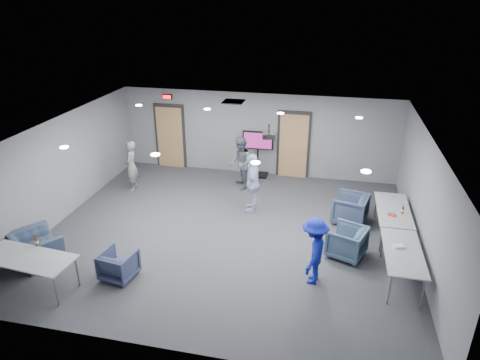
% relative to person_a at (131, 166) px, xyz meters
% --- Properties ---
extents(floor, '(9.00, 9.00, 0.00)m').
position_rel_person_a_xyz_m(floor, '(3.48, -1.88, -0.78)').
color(floor, '#313338').
rests_on(floor, ground).
extents(ceiling, '(9.00, 9.00, 0.00)m').
position_rel_person_a_xyz_m(ceiling, '(3.48, -1.88, 1.92)').
color(ceiling, silver).
rests_on(ceiling, wall_back).
extents(wall_back, '(9.00, 0.02, 2.70)m').
position_rel_person_a_xyz_m(wall_back, '(3.48, 2.12, 0.57)').
color(wall_back, slate).
rests_on(wall_back, floor).
extents(wall_front, '(9.00, 0.02, 2.70)m').
position_rel_person_a_xyz_m(wall_front, '(3.48, -5.88, 0.57)').
color(wall_front, slate).
rests_on(wall_front, floor).
extents(wall_left, '(0.02, 8.00, 2.70)m').
position_rel_person_a_xyz_m(wall_left, '(-1.02, -1.88, 0.57)').
color(wall_left, slate).
rests_on(wall_left, floor).
extents(wall_right, '(0.02, 8.00, 2.70)m').
position_rel_person_a_xyz_m(wall_right, '(7.98, -1.88, 0.57)').
color(wall_right, slate).
rests_on(wall_right, floor).
extents(door_left, '(1.06, 0.17, 2.24)m').
position_rel_person_a_xyz_m(door_left, '(0.48, 2.07, 0.29)').
color(door_left, black).
rests_on(door_left, wall_back).
extents(door_right, '(1.06, 0.17, 2.24)m').
position_rel_person_a_xyz_m(door_right, '(4.68, 2.07, 0.29)').
color(door_right, black).
rests_on(door_right, wall_back).
extents(exit_sign, '(0.32, 0.08, 0.16)m').
position_rel_person_a_xyz_m(exit_sign, '(0.48, 2.05, 1.67)').
color(exit_sign, black).
rests_on(exit_sign, wall_back).
extents(hvac_diffuser, '(0.60, 0.60, 0.03)m').
position_rel_person_a_xyz_m(hvac_diffuser, '(2.98, 0.92, 1.91)').
color(hvac_diffuser, black).
rests_on(hvac_diffuser, ceiling).
extents(downlights, '(6.18, 3.78, 0.02)m').
position_rel_person_a_xyz_m(downlights, '(3.48, -1.88, 1.91)').
color(downlights, white).
rests_on(downlights, ceiling).
extents(person_a, '(0.49, 0.64, 1.55)m').
position_rel_person_a_xyz_m(person_a, '(0.00, 0.00, 0.00)').
color(person_a, gray).
rests_on(person_a, floor).
extents(person_b, '(0.87, 0.97, 1.64)m').
position_rel_person_a_xyz_m(person_b, '(3.20, 0.81, 0.04)').
color(person_b, slate).
rests_on(person_b, floor).
extents(person_c, '(0.52, 1.02, 1.68)m').
position_rel_person_a_xyz_m(person_c, '(3.85, -0.56, 0.06)').
color(person_c, '#B4BFE8').
rests_on(person_c, floor).
extents(person_d, '(0.68, 1.02, 1.48)m').
position_rel_person_a_xyz_m(person_d, '(5.68, -3.43, -0.04)').
color(person_d, '#172399').
rests_on(person_d, floor).
extents(chair_right_a, '(1.03, 1.02, 0.78)m').
position_rel_person_a_xyz_m(chair_right_a, '(6.48, -0.67, -0.39)').
color(chair_right_a, '#36425D').
rests_on(chair_right_a, floor).
extents(chair_right_b, '(1.03, 1.02, 0.73)m').
position_rel_person_a_xyz_m(chair_right_b, '(6.38, -2.31, -0.41)').
color(chair_right_b, '#3D536A').
rests_on(chair_right_b, floor).
extents(chair_front_a, '(0.77, 0.78, 0.63)m').
position_rel_person_a_xyz_m(chair_front_a, '(1.66, -4.19, -0.46)').
color(chair_front_a, '#353D5C').
rests_on(chair_front_a, floor).
extents(chair_front_b, '(1.40, 1.36, 0.69)m').
position_rel_person_a_xyz_m(chair_front_b, '(-0.42, -4.04, -0.43)').
color(chair_front_b, '#394862').
rests_on(chair_front_b, floor).
extents(table_right_a, '(0.78, 1.88, 0.73)m').
position_rel_person_a_xyz_m(table_right_a, '(7.48, -1.13, -0.09)').
color(table_right_a, '#A2A5A7').
rests_on(table_right_a, floor).
extents(table_right_b, '(0.76, 1.83, 0.73)m').
position_rel_person_a_xyz_m(table_right_b, '(7.48, -3.03, -0.09)').
color(table_right_b, '#A2A5A7').
rests_on(table_right_b, floor).
extents(table_front_left, '(2.01, 0.99, 0.73)m').
position_rel_person_a_xyz_m(table_front_left, '(0.05, -4.88, -0.09)').
color(table_front_left, '#A2A5A7').
rests_on(table_front_left, floor).
extents(bottle_front, '(0.07, 0.07, 0.27)m').
position_rel_person_a_xyz_m(bottle_front, '(-0.00, -4.46, 0.05)').
color(bottle_front, '#572D0F').
rests_on(bottle_front, table_front_left).
extents(bottle_right, '(0.06, 0.06, 0.23)m').
position_rel_person_a_xyz_m(bottle_right, '(7.65, -1.32, 0.04)').
color(bottle_right, '#572D0F').
rests_on(bottle_right, table_right_a).
extents(snack_box, '(0.21, 0.18, 0.04)m').
position_rel_person_a_xyz_m(snack_box, '(7.40, -1.48, -0.03)').
color(snack_box, '#BA352E').
rests_on(snack_box, table_right_a).
extents(wrapper, '(0.24, 0.19, 0.05)m').
position_rel_person_a_xyz_m(wrapper, '(7.40, -2.89, -0.02)').
color(wrapper, white).
rests_on(wrapper, table_right_b).
extents(tv_stand, '(1.00, 0.47, 1.53)m').
position_rel_person_a_xyz_m(tv_stand, '(3.55, 1.87, 0.09)').
color(tv_stand, black).
rests_on(tv_stand, floor).
extents(projector, '(0.35, 0.33, 0.35)m').
position_rel_person_a_xyz_m(projector, '(4.34, -1.15, 1.63)').
color(projector, black).
rests_on(projector, ceiling).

